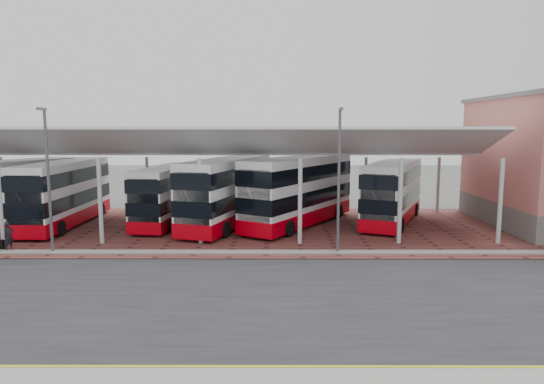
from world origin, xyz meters
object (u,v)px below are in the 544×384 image
object	(u,v)px
bus_3	(228,192)
pedestrian	(9,236)
bus_1	(64,194)
bus_2	(169,195)
bus_4	(299,191)
bus_5	(393,192)

from	to	relation	value
bus_3	pedestrian	size ratio (longest dim) A/B	7.02
bus_1	bus_3	world-z (taller)	bus_3
bus_2	bus_3	xyz separation A→B (m)	(4.39, -0.98, 0.31)
bus_3	pedestrian	xyz separation A→B (m)	(-11.72, -7.34, -1.53)
bus_4	pedestrian	distance (m)	18.54
bus_1	bus_4	world-z (taller)	bus_4
bus_2	bus_4	size ratio (longest dim) A/B	0.89
bus_1	bus_5	distance (m)	23.77
bus_4	pedestrian	xyz separation A→B (m)	(-16.84, -7.59, -1.58)
bus_4	bus_5	distance (m)	7.00
bus_3	bus_2	bearing A→B (deg)	-175.61
bus_1	pedestrian	size ratio (longest dim) A/B	6.57
pedestrian	bus_4	bearing A→B (deg)	-41.47
bus_2	bus_4	bearing A→B (deg)	2.47
bus_5	pedestrian	bearing A→B (deg)	-136.20
bus_2	pedestrian	world-z (taller)	bus_2
bus_3	bus_4	world-z (taller)	bus_4
bus_1	bus_3	distance (m)	11.68
bus_4	bus_5	size ratio (longest dim) A/B	1.05
bus_1	bus_2	size ratio (longest dim) A/B	1.08
bus_1	pedestrian	xyz separation A→B (m)	(-0.04, -7.42, -1.42)
bus_2	bus_3	distance (m)	4.50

